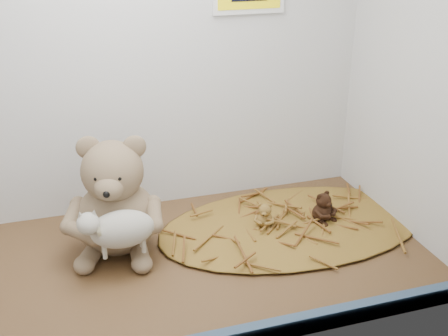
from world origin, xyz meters
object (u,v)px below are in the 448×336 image
object	(u,v)px
main_teddy	(115,195)
mini_teddy_tan	(265,214)
toy_lamb	(122,229)
mini_teddy_brown	(323,205)

from	to	relation	value
main_teddy	mini_teddy_tan	size ratio (longest dim) A/B	4.36
toy_lamb	mini_teddy_brown	distance (cm)	50.28
main_teddy	mini_teddy_brown	xyz separation A→B (cm)	(49.61, -3.63, -8.60)
main_teddy	mini_teddy_tan	bearing A→B (deg)	11.75
main_teddy	mini_teddy_brown	size ratio (longest dim) A/B	3.58
mini_teddy_brown	toy_lamb	bearing A→B (deg)	162.88
toy_lamb	mini_teddy_tan	distance (cm)	36.25
toy_lamb	mini_teddy_tan	size ratio (longest dim) A/B	2.78
mini_teddy_brown	mini_teddy_tan	bearing A→B (deg)	150.32
main_teddy	toy_lamb	size ratio (longest dim) A/B	1.57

